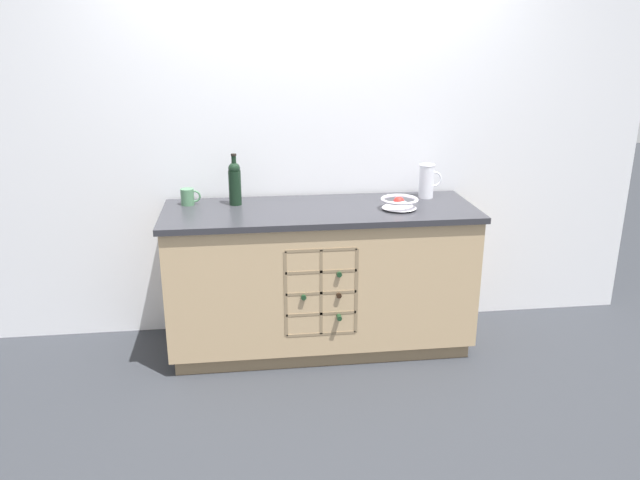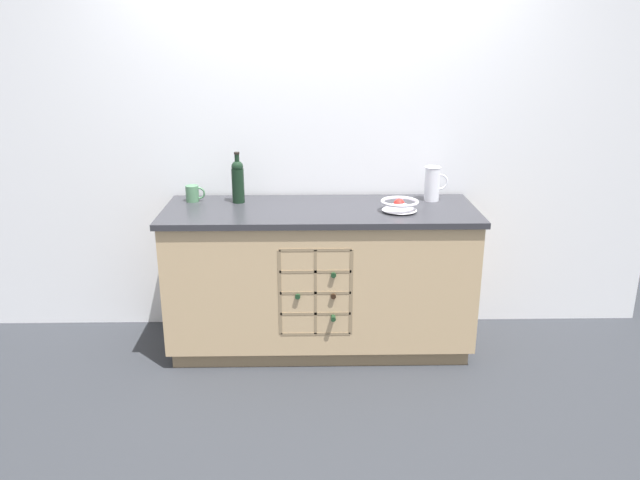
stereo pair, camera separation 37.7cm
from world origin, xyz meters
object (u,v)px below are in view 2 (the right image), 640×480
at_px(white_pitcher, 433,183).
at_px(standing_wine_bottle, 238,180).
at_px(ceramic_mug, 193,193).
at_px(fruit_bowl, 400,204).

xyz_separation_m(white_pitcher, standing_wine_bottle, (-1.20, -0.03, 0.03)).
xyz_separation_m(white_pitcher, ceramic_mug, (-1.49, 0.01, -0.06)).
relative_size(white_pitcher, ceramic_mug, 1.77).
distance_m(ceramic_mug, standing_wine_bottle, 0.30).
bearing_deg(ceramic_mug, fruit_bowl, -11.68).
bearing_deg(standing_wine_bottle, fruit_bowl, -13.30).
distance_m(white_pitcher, standing_wine_bottle, 1.20).
relative_size(ceramic_mug, standing_wine_bottle, 0.39).
bearing_deg(white_pitcher, ceramic_mug, 179.80).
bearing_deg(ceramic_mug, white_pitcher, -0.20).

